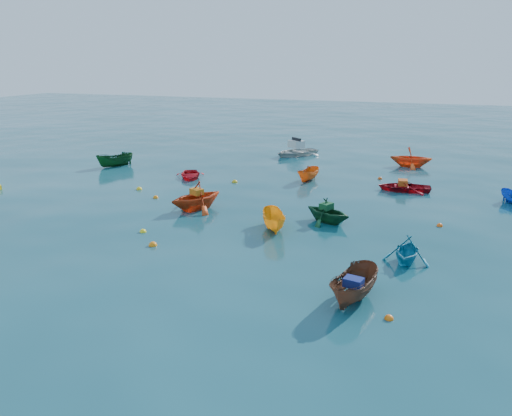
% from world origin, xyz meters
% --- Properties ---
extents(ground, '(160.00, 160.00, 0.00)m').
position_xyz_m(ground, '(0.00, 0.00, 0.00)').
color(ground, '#093A42').
rests_on(ground, ground).
extents(sampan_brown_mid, '(1.82, 3.31, 1.21)m').
position_xyz_m(sampan_brown_mid, '(6.53, -3.17, 0.00)').
color(sampan_brown_mid, '#583220').
rests_on(sampan_brown_mid, ground).
extents(dinghy_orange_w, '(3.96, 4.13, 1.68)m').
position_xyz_m(dinghy_orange_w, '(-3.51, 4.92, 0.00)').
color(dinghy_orange_w, red).
rests_on(dinghy_orange_w, ground).
extents(sampan_yellow_mid, '(2.12, 2.97, 1.08)m').
position_xyz_m(sampan_yellow_mid, '(1.62, 3.10, 0.00)').
color(sampan_yellow_mid, '#FAA016').
rests_on(sampan_yellow_mid, ground).
extents(dinghy_cyan_se, '(2.15, 2.44, 1.21)m').
position_xyz_m(dinghy_cyan_se, '(8.04, 1.07, 0.00)').
color(dinghy_cyan_se, teal).
rests_on(dinghy_cyan_se, ground).
extents(sampan_orange_n, '(1.48, 2.78, 1.02)m').
position_xyz_m(sampan_orange_n, '(0.79, 13.61, 0.00)').
color(sampan_orange_n, '#D45D13').
rests_on(sampan_orange_n, ground).
extents(dinghy_green_n, '(3.29, 3.12, 1.36)m').
position_xyz_m(dinghy_green_n, '(3.88, 5.11, 0.00)').
color(dinghy_green_n, '#0F4424').
rests_on(dinghy_green_n, ground).
extents(dinghy_red_ne, '(3.51, 2.70, 0.68)m').
position_xyz_m(dinghy_red_ne, '(7.19, 13.07, 0.00)').
color(dinghy_red_ne, '#A20D18').
rests_on(dinghy_red_ne, ground).
extents(dinghy_red_far, '(3.09, 3.46, 0.59)m').
position_xyz_m(dinghy_red_far, '(-7.32, 11.70, 0.00)').
color(dinghy_red_far, red).
rests_on(dinghy_red_far, ground).
extents(dinghy_orange_far, '(3.28, 2.88, 1.64)m').
position_xyz_m(dinghy_orange_far, '(7.19, 20.81, 0.00)').
color(dinghy_orange_far, '#F14C16').
rests_on(dinghy_orange_far, ground).
extents(sampan_green_far, '(2.56, 3.11, 1.15)m').
position_xyz_m(sampan_green_far, '(-14.56, 13.22, 0.00)').
color(sampan_green_far, '#0F411B').
rests_on(sampan_green_far, ground).
extents(motorboat_white, '(4.77, 4.98, 1.44)m').
position_xyz_m(motorboat_white, '(-2.45, 22.40, 0.00)').
color(motorboat_white, silver).
rests_on(motorboat_white, ground).
extents(tarp_blue_a, '(0.72, 0.60, 0.31)m').
position_xyz_m(tarp_blue_a, '(6.50, -3.31, 0.76)').
color(tarp_blue_a, navy).
rests_on(tarp_blue_a, sampan_brown_mid).
extents(tarp_orange_a, '(0.86, 0.79, 0.34)m').
position_xyz_m(tarp_orange_a, '(-3.49, 4.97, 1.01)').
color(tarp_orange_a, orange).
rests_on(tarp_orange_a, dinghy_orange_w).
extents(tarp_green_b, '(0.73, 0.80, 0.32)m').
position_xyz_m(tarp_green_b, '(3.79, 5.16, 0.84)').
color(tarp_green_b, '#134D27').
rests_on(tarp_green_b, dinghy_green_n).
extents(tarp_orange_b, '(0.65, 0.81, 0.36)m').
position_xyz_m(tarp_orange_b, '(7.09, 13.05, 0.52)').
color(tarp_orange_b, '#BF4A13').
rests_on(tarp_orange_b, dinghy_red_ne).
extents(buoy_or_a, '(0.39, 0.39, 0.39)m').
position_xyz_m(buoy_or_a, '(-2.88, -0.87, 0.00)').
color(buoy_or_a, orange).
rests_on(buoy_or_a, ground).
extents(buoy_or_b, '(0.30, 0.30, 0.30)m').
position_xyz_m(buoy_or_b, '(7.81, -4.10, 0.00)').
color(buoy_or_b, orange).
rests_on(buoy_or_b, ground).
extents(buoy_ye_b, '(0.38, 0.38, 0.38)m').
position_xyz_m(buoy_ye_b, '(-8.92, 7.61, 0.00)').
color(buoy_ye_b, yellow).
rests_on(buoy_ye_b, ground).
extents(buoy_or_c, '(0.32, 0.32, 0.32)m').
position_xyz_m(buoy_or_c, '(-6.88, 6.20, 0.00)').
color(buoy_or_c, orange).
rests_on(buoy_or_c, ground).
extents(buoy_ye_c, '(0.32, 0.32, 0.32)m').
position_xyz_m(buoy_ye_c, '(-4.28, 0.58, 0.00)').
color(buoy_ye_c, yellow).
rests_on(buoy_ye_c, ground).
extents(buoy_or_d, '(0.31, 0.31, 0.31)m').
position_xyz_m(buoy_or_d, '(9.36, 6.36, 0.00)').
color(buoy_or_d, '#FB570D').
rests_on(buoy_or_d, ground).
extents(buoy_ye_d, '(0.38, 0.38, 0.38)m').
position_xyz_m(buoy_ye_d, '(-3.83, 11.46, 0.00)').
color(buoy_ye_d, gold).
rests_on(buoy_ye_d, ground).
extents(buoy_or_e, '(0.31, 0.31, 0.31)m').
position_xyz_m(buoy_or_e, '(5.41, 15.76, 0.00)').
color(buoy_or_e, '#D2480B').
rests_on(buoy_or_e, ground).
extents(buoy_ye_e, '(0.30, 0.30, 0.30)m').
position_xyz_m(buoy_ye_e, '(6.40, 12.90, 0.00)').
color(buoy_ye_e, gold).
rests_on(buoy_ye_e, ground).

